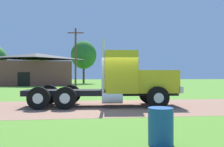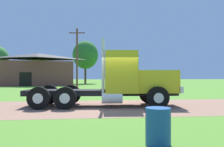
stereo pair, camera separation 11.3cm
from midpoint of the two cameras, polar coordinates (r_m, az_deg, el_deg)
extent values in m
plane|color=#548A2C|center=(11.95, 1.17, -8.31)|extent=(200.00, 200.00, 0.00)
cube|color=#986D57|center=(11.95, 1.17, -8.29)|extent=(120.00, 6.29, 0.01)
cube|color=black|center=(12.16, -2.53, -4.71)|extent=(7.98, 1.98, 0.28)
cube|color=gold|center=(12.47, 10.88, -1.93)|extent=(2.24, 2.06, 1.16)
cube|color=silver|center=(12.79, 15.73, -3.68)|extent=(0.30, 2.12, 0.32)
cube|color=gold|center=(12.18, 2.33, 0.31)|extent=(1.74, 2.31, 2.13)
cube|color=#2D3D4C|center=(12.29, 6.14, 2.29)|extent=(0.16, 1.84, 0.94)
cylinder|color=silver|center=(13.02, -2.02, 1.57)|extent=(0.14, 0.14, 2.73)
cylinder|color=silver|center=(11.27, -1.96, 1.92)|extent=(0.14, 0.14, 2.73)
cylinder|color=silver|center=(11.23, 0.30, -6.16)|extent=(1.03, 0.58, 0.52)
cylinder|color=black|center=(13.56, 9.37, -5.09)|extent=(1.10, 0.37, 1.08)
cylinder|color=silver|center=(13.72, 9.23, -5.04)|extent=(0.49, 0.07, 0.49)
cylinder|color=black|center=(11.42, 11.64, -5.92)|extent=(1.10, 0.37, 1.08)
cylinder|color=silver|center=(11.27, 11.84, -5.99)|extent=(0.49, 0.07, 0.49)
cylinder|color=black|center=(13.60, -15.10, -5.06)|extent=(1.10, 0.37, 1.08)
cylinder|color=silver|center=(13.76, -14.95, -5.01)|extent=(0.49, 0.07, 0.49)
cylinder|color=black|center=(11.47, -17.52, -5.88)|extent=(1.10, 0.37, 1.08)
cylinder|color=silver|center=(11.32, -17.73, -5.95)|extent=(0.49, 0.07, 0.49)
cylinder|color=black|center=(13.39, -9.85, -5.14)|extent=(1.10, 0.37, 1.08)
cylinder|color=silver|center=(13.54, -9.76, -5.09)|extent=(0.49, 0.07, 0.49)
cylinder|color=black|center=(11.22, -11.31, -6.02)|extent=(1.10, 0.37, 1.08)
cylinder|color=silver|center=(11.06, -11.44, -6.09)|extent=(0.49, 0.07, 0.49)
cylinder|color=#19478C|center=(5.53, 11.99, -12.77)|extent=(0.58, 0.58, 0.86)
cube|color=brown|center=(41.27, -17.79, -0.03)|extent=(12.20, 8.16, 4.03)
pyramid|color=#373737|center=(41.41, -17.78, 4.14)|extent=(12.81, 8.57, 0.99)
cube|color=black|center=(38.10, -20.67, -1.35)|extent=(1.79, 0.32, 2.20)
cylinder|color=brown|center=(32.05, -8.62, 3.83)|extent=(0.26, 0.26, 8.18)
cube|color=brown|center=(32.51, -8.61, 9.98)|extent=(2.20, 0.40, 0.14)
cylinder|color=#513823|center=(49.90, -6.59, -0.19)|extent=(0.44, 0.44, 3.98)
ellipsoid|color=#2D6D2A|center=(50.11, -6.59, 4.62)|extent=(5.53, 5.53, 6.08)
camera|label=1|loc=(0.06, -89.73, 0.00)|focal=36.70mm
camera|label=2|loc=(0.06, 90.27, 0.00)|focal=36.70mm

